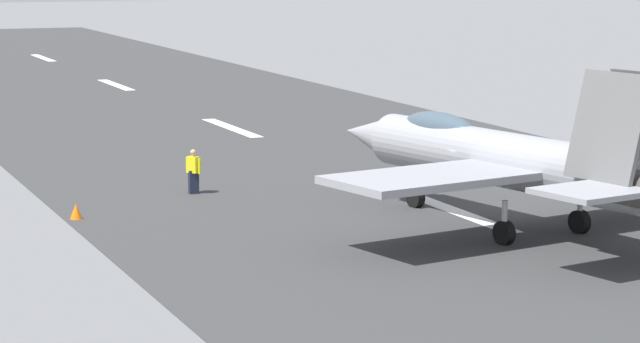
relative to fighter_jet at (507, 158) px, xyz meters
name	(u,v)px	position (x,y,z in m)	size (l,w,h in m)	color
ground_plane	(468,216)	(2.59, 0.03, -2.38)	(400.00, 400.00, 0.00)	slate
runway_strip	(468,216)	(2.57, 0.03, -2.37)	(240.00, 26.00, 0.02)	#363737
fighter_jet	(507,158)	(0.00, 0.00, 0.00)	(17.14, 14.37, 5.58)	#919299
crew_person	(193,172)	(10.31, 7.47, -1.54)	(0.61, 0.47, 1.69)	#1E2338
marker_cone_mid	(76,211)	(7.02, 12.61, -2.11)	(0.44, 0.44, 0.55)	orange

